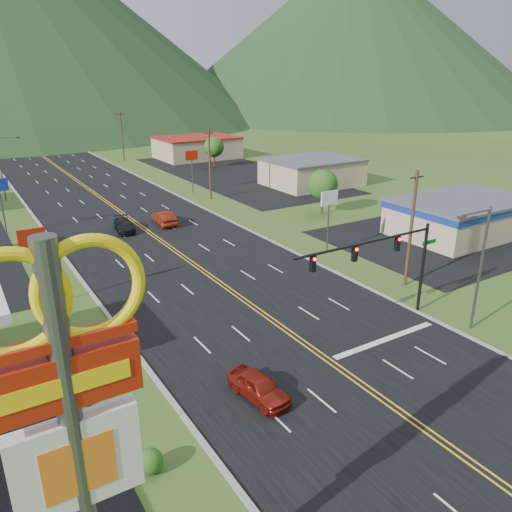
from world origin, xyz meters
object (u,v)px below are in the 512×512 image
pylon_sign (71,419)px  car_red_far (164,218)px  streetlight_east (479,262)px  streetlight_west (2,164)px  traffic_signal (386,255)px  car_red_near (259,387)px  car_dark_mid (124,226)px

pylon_sign → car_red_far: (19.76, 44.22, -8.49)m
car_red_far → streetlight_east: bearing=107.4°
pylon_sign → streetlight_west: (5.32, 68.00, -4.12)m
traffic_signal → car_red_near: bearing=-166.6°
pylon_sign → car_red_far: size_ratio=2.85×
streetlight_west → car_red_far: streetlight_west is taller
pylon_sign → traffic_signal: pylon_sign is taller
streetlight_west → car_red_far: 28.16m
streetlight_west → car_dark_mid: bearing=-68.6°
car_red_far → pylon_sign: bearing=70.3°
streetlight_east → streetlight_west: bearing=110.9°
car_dark_mid → traffic_signal: bearing=-66.3°
streetlight_east → car_red_near: bearing=176.4°
pylon_sign → traffic_signal: (23.48, 12.00, -3.97)m
pylon_sign → streetlight_east: size_ratio=1.56×
car_red_near → car_red_far: size_ratio=0.85×
pylon_sign → streetlight_west: 68.33m
streetlight_west → car_red_near: 59.39m
pylon_sign → car_red_near: (11.15, 9.07, -8.58)m
streetlight_east → car_dark_mid: 38.72m
streetlight_east → car_red_far: bearing=103.1°
traffic_signal → car_red_near: 13.49m
car_dark_mid → car_red_far: bearing=10.6°
pylon_sign → streetlight_east: (28.18, 8.00, -4.12)m
car_dark_mid → pylon_sign: bearing=-100.1°
traffic_signal → car_red_far: (-3.72, 32.23, -4.52)m
car_red_near → car_dark_mid: car_red_near is taller
streetlight_west → car_dark_mid: 26.14m
traffic_signal → car_red_far: size_ratio=2.66×
streetlight_east → car_red_far: 37.44m
traffic_signal → car_dark_mid: bearing=105.3°
traffic_signal → streetlight_west: size_ratio=1.46×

